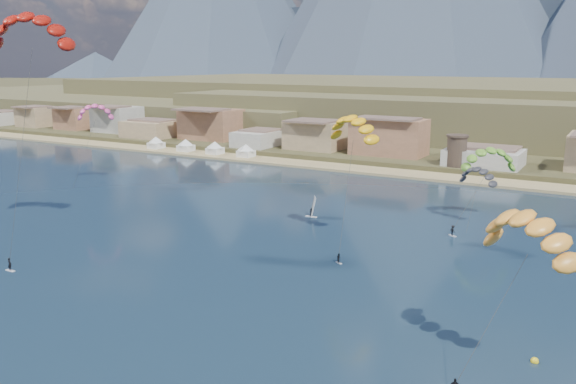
{
  "coord_description": "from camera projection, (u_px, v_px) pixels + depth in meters",
  "views": [
    {
      "loc": [
        45.23,
        -46.06,
        29.91
      ],
      "look_at": [
        0.0,
        32.0,
        10.0
      ],
      "focal_mm": 37.12,
      "sensor_mm": 36.0,
      "label": 1
    }
  ],
  "objects": [
    {
      "name": "ground",
      "position": [
        147.0,
        330.0,
        67.5
      ],
      "size": [
        2400.0,
        2400.0,
        0.0
      ],
      "primitive_type": "plane",
      "color": "black",
      "rests_on": "ground"
    },
    {
      "name": "beach",
      "position": [
        428.0,
        176.0,
        157.01
      ],
      "size": [
        2200.0,
        12.0,
        0.9
      ],
      "color": "tan",
      "rests_on": "ground"
    },
    {
      "name": "foothills",
      "position": [
        572.0,
        111.0,
        251.0
      ],
      "size": [
        940.0,
        210.0,
        18.0
      ],
      "color": "brown",
      "rests_on": "ground"
    },
    {
      "name": "town",
      "position": [
        321.0,
        132.0,
        188.44
      ],
      "size": [
        400.0,
        24.0,
        12.0
      ],
      "color": "beige",
      "rests_on": "ground"
    },
    {
      "name": "watchtower",
      "position": [
        457.0,
        150.0,
        160.0
      ],
      "size": [
        5.82,
        5.82,
        8.6
      ],
      "color": "#47382D",
      "rests_on": "ground"
    },
    {
      "name": "beach_tents",
      "position": [
        199.0,
        143.0,
        193.59
      ],
      "size": [
        43.4,
        6.4,
        5.0
      ],
      "color": "white",
      "rests_on": "ground"
    },
    {
      "name": "kitesurfer_red",
      "position": [
        30.0,
        26.0,
        91.87
      ],
      "size": [
        14.43,
        17.54,
        38.75
      ],
      "color": "silver",
      "rests_on": "ground"
    },
    {
      "name": "kitesurfer_yellow",
      "position": [
        354.0,
        125.0,
        95.85
      ],
      "size": [
        10.75,
        14.68,
        23.07
      ],
      "color": "silver",
      "rests_on": "ground"
    },
    {
      "name": "kitesurfer_orange",
      "position": [
        530.0,
        227.0,
        54.96
      ],
      "size": [
        11.35,
        12.18,
        17.94
      ],
      "color": "silver",
      "rests_on": "ground"
    },
    {
      "name": "kitesurfer_green",
      "position": [
        489.0,
        156.0,
        110.91
      ],
      "size": [
        11.08,
        18.24,
        17.64
      ],
      "color": "silver",
      "rests_on": "ground"
    },
    {
      "name": "distant_kite_pink",
      "position": [
        95.0,
        109.0,
        142.92
      ],
      "size": [
        8.93,
        8.31,
        21.33
      ],
      "color": "#262626",
      "rests_on": "ground"
    },
    {
      "name": "distant_kite_dark",
      "position": [
        478.0,
        173.0,
        109.23
      ],
      "size": [
        8.18,
        6.67,
        13.09
      ],
      "color": "#262626",
      "rests_on": "ground"
    },
    {
      "name": "windsurfer",
      "position": [
        312.0,
        211.0,
        116.31
      ],
      "size": [
        2.29,
        2.48,
        4.07
      ],
      "color": "silver",
      "rests_on": "ground"
    },
    {
      "name": "buoy",
      "position": [
        535.0,
        361.0,
        60.34
      ],
      "size": [
        0.8,
        0.8,
        0.8
      ],
      "color": "yellow",
      "rests_on": "ground"
    }
  ]
}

